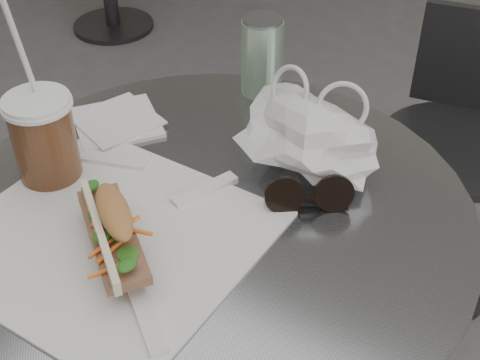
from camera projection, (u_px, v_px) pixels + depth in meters
The scene contains 9 objects.
cafe_table at pixel (214, 329), 1.12m from camera, with size 0.76×0.76×0.74m.
chair_far at pixel (452, 180), 1.67m from camera, with size 0.38×0.41×0.72m.
sandwich_paper at pixel (108, 237), 0.90m from camera, with size 0.38×0.36×0.00m, color white.
banh_mi at pixel (114, 230), 0.85m from camera, with size 0.24×0.21×0.08m.
iced_coffee at pixel (44, 137), 0.97m from camera, with size 0.10×0.10×0.29m.
sunglasses at pixel (309, 196), 0.94m from camera, with size 0.11×0.10×0.06m.
plastic_bag at pixel (307, 136), 1.00m from camera, with size 0.21×0.16×0.11m, color white, non-canonical shape.
napkin_stack at pixel (117, 121), 1.12m from camera, with size 0.19×0.19×0.01m.
drink_can at pixel (262, 56), 1.16m from camera, with size 0.07×0.07×0.14m.
Camera 1 is at (0.43, -0.38, 1.36)m, focal length 50.00 mm.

